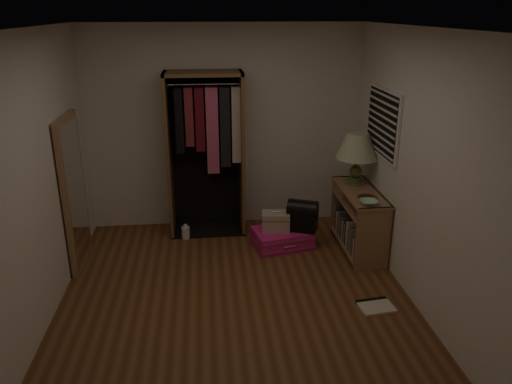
# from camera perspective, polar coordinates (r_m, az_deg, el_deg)

# --- Properties ---
(ground) EXTENTS (4.00, 4.00, 0.00)m
(ground) POSITION_cam_1_polar(r_m,az_deg,el_deg) (5.12, -2.28, -12.28)
(ground) COLOR brown
(ground) RESTS_ON ground
(room_walls) EXTENTS (3.52, 4.02, 2.60)m
(room_walls) POSITION_cam_1_polar(r_m,az_deg,el_deg) (4.54, -1.63, 4.26)
(room_walls) COLOR silver
(room_walls) RESTS_ON ground
(console_bookshelf) EXTENTS (0.42, 1.12, 0.75)m
(console_bookshelf) POSITION_cam_1_polar(r_m,az_deg,el_deg) (6.12, 11.49, -2.87)
(console_bookshelf) COLOR #916546
(console_bookshelf) RESTS_ON ground
(open_wardrobe) EXTENTS (0.95, 0.50, 2.05)m
(open_wardrobe) POSITION_cam_1_polar(r_m,az_deg,el_deg) (6.27, -5.63, 5.88)
(open_wardrobe) COLOR brown
(open_wardrobe) RESTS_ON ground
(floor_mirror) EXTENTS (0.06, 0.80, 1.70)m
(floor_mirror) POSITION_cam_1_polar(r_m,az_deg,el_deg) (5.82, -20.06, -0.08)
(floor_mirror) COLOR #9C6F4C
(floor_mirror) RESTS_ON ground
(pink_suitcase) EXTENTS (0.78, 0.63, 0.21)m
(pink_suitcase) POSITION_cam_1_polar(r_m,az_deg,el_deg) (6.15, 3.01, -5.26)
(pink_suitcase) COLOR #DF1B7C
(pink_suitcase) RESTS_ON ground
(train_case) EXTENTS (0.36, 0.27, 0.25)m
(train_case) POSITION_cam_1_polar(r_m,az_deg,el_deg) (6.05, 2.26, -3.36)
(train_case) COLOR tan
(train_case) RESTS_ON pink_suitcase
(black_bag) EXTENTS (0.41, 0.35, 0.38)m
(black_bag) POSITION_cam_1_polar(r_m,az_deg,el_deg) (6.05, 5.34, -2.60)
(black_bag) COLOR black
(black_bag) RESTS_ON pink_suitcase
(table_lamp) EXTENTS (0.58, 0.58, 0.63)m
(table_lamp) POSITION_cam_1_polar(r_m,az_deg,el_deg) (6.04, 11.52, 5.05)
(table_lamp) COLOR #4C5B2C
(table_lamp) RESTS_ON console_bookshelf
(brass_tray) EXTENTS (0.28, 0.28, 0.01)m
(brass_tray) POSITION_cam_1_polar(r_m,az_deg,el_deg) (5.73, 12.63, -0.61)
(brass_tray) COLOR #A78840
(brass_tray) RESTS_ON console_bookshelf
(ceramic_bowl) EXTENTS (0.20, 0.20, 0.05)m
(ceramic_bowl) POSITION_cam_1_polar(r_m,az_deg,el_deg) (5.54, 12.75, -1.16)
(ceramic_bowl) COLOR #B4D8B6
(ceramic_bowl) RESTS_ON console_bookshelf
(white_jug) EXTENTS (0.13, 0.13, 0.19)m
(white_jug) POSITION_cam_1_polar(r_m,az_deg,el_deg) (6.42, -8.04, -4.57)
(white_jug) COLOR white
(white_jug) RESTS_ON ground
(floor_book) EXTENTS (0.36, 0.30, 0.03)m
(floor_book) POSITION_cam_1_polar(r_m,az_deg,el_deg) (5.14, 13.45, -12.51)
(floor_book) COLOR beige
(floor_book) RESTS_ON ground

